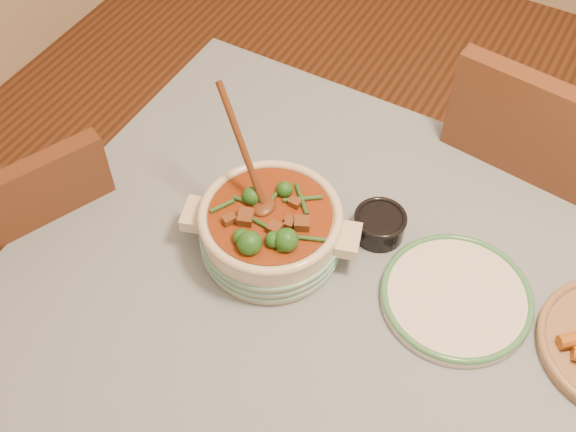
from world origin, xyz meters
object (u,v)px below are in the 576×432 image
Objects in this scene: dining_table at (433,370)px; chair_far at (540,202)px; white_plate at (456,297)px; stew_casserole at (271,226)px; chair_left at (29,263)px; condiment_bowl at (380,224)px.

chair_far is at bearing 85.10° from dining_table.
white_plate is at bearing 89.15° from chair_far.
chair_left is at bearing -163.34° from stew_casserole.
stew_casserole reaches higher than dining_table.
stew_casserole is 0.67m from chair_left.
chair_left is (-0.95, -0.13, -0.15)m from dining_table.
white_plate is 0.21m from condiment_bowl.
condiment_bowl reaches higher than dining_table.
condiment_bowl is 0.14× the size of chair_left.
chair_left is (-0.93, -0.23, -0.25)m from white_plate.
dining_table is at bearing -40.48° from condiment_bowl.
dining_table is 1.85× the size of chair_left.
stew_casserole is at bearing -141.18° from condiment_bowl.
white_plate is at bearing -20.84° from condiment_bowl.
chair_left reaches higher than dining_table.
stew_casserole is 0.75m from chair_far.
chair_far is (0.06, 0.49, -0.20)m from white_plate.
dining_table is 4.62× the size of white_plate.
white_plate is 0.40× the size of chair_left.
dining_table is 0.97m from chair_left.
white_plate is (-0.01, 0.10, 0.10)m from dining_table.
dining_table is 0.61m from chair_far.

